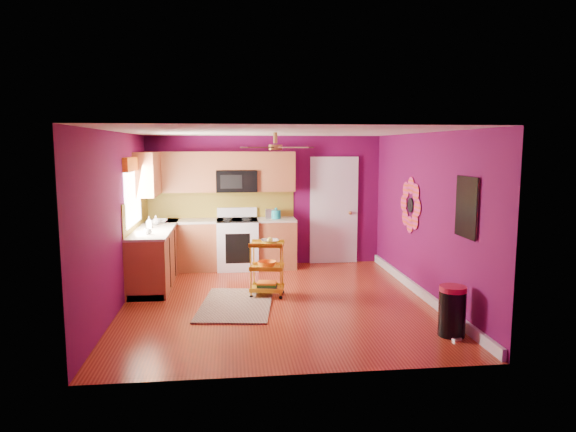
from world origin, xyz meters
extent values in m
plane|color=maroon|center=(0.00, 0.00, 0.00)|extent=(5.00, 5.00, 0.00)
cube|color=#600B45|center=(0.00, 2.50, 1.25)|extent=(4.50, 0.04, 2.50)
cube|color=#600B45|center=(0.00, -2.50, 1.25)|extent=(4.50, 0.04, 2.50)
cube|color=#600B45|center=(-2.25, 0.00, 1.25)|extent=(0.04, 5.00, 2.50)
cube|color=#600B45|center=(2.25, 0.00, 1.25)|extent=(0.04, 5.00, 2.50)
cube|color=silver|center=(0.00, 0.00, 2.50)|extent=(4.50, 5.00, 0.04)
cube|color=white|center=(2.22, 0.00, 0.07)|extent=(0.05, 4.90, 0.14)
cube|color=brown|center=(-1.95, 1.35, 0.45)|extent=(0.60, 2.30, 0.90)
cube|color=brown|center=(-0.85, 2.20, 0.45)|extent=(2.80, 0.60, 0.90)
cube|color=beige|center=(-1.95, 1.35, 0.92)|extent=(0.63, 2.30, 0.04)
cube|color=beige|center=(-0.85, 2.20, 0.92)|extent=(2.80, 0.63, 0.04)
cube|color=black|center=(-1.95, 1.35, 0.05)|extent=(0.54, 2.30, 0.10)
cube|color=black|center=(-0.85, 2.20, 0.05)|extent=(2.80, 0.54, 0.10)
cube|color=white|center=(-0.55, 2.17, 0.46)|extent=(0.76, 0.66, 0.92)
cube|color=black|center=(-0.55, 2.17, 0.93)|extent=(0.76, 0.62, 0.03)
cube|color=white|center=(-0.55, 2.45, 1.04)|extent=(0.76, 0.06, 0.18)
cube|color=black|center=(-0.55, 1.84, 0.45)|extent=(0.45, 0.02, 0.55)
cube|color=brown|center=(-1.59, 2.33, 1.83)|extent=(1.32, 0.33, 0.75)
cube|color=brown|center=(0.19, 2.33, 1.83)|extent=(0.72, 0.33, 0.75)
cube|color=brown|center=(-0.55, 2.33, 2.03)|extent=(0.76, 0.33, 0.34)
cube|color=brown|center=(-2.08, 1.85, 1.83)|extent=(0.33, 1.30, 0.75)
cube|color=black|center=(-0.55, 2.30, 1.65)|extent=(0.76, 0.38, 0.40)
cube|color=olive|center=(-0.85, 2.49, 1.20)|extent=(2.80, 0.01, 0.51)
cube|color=olive|center=(-2.24, 1.35, 1.20)|extent=(0.01, 2.30, 0.51)
cube|color=white|center=(-2.23, 1.05, 1.55)|extent=(0.03, 1.20, 1.00)
cube|color=orange|center=(-2.20, 1.05, 2.02)|extent=(0.08, 1.35, 0.22)
cube|color=white|center=(1.35, 2.48, 1.02)|extent=(0.85, 0.04, 2.05)
cube|color=white|center=(1.35, 2.46, 1.02)|extent=(0.95, 0.02, 2.15)
sphere|color=#BF8C3F|center=(1.67, 2.42, 1.00)|extent=(0.07, 0.07, 0.07)
cylinder|color=black|center=(2.23, 0.60, 1.35)|extent=(0.01, 0.24, 0.24)
cube|color=teal|center=(2.23, -1.40, 1.55)|extent=(0.03, 0.52, 0.72)
cube|color=black|center=(2.21, -1.40, 1.55)|extent=(0.01, 0.56, 0.76)
cylinder|color=#BF8C3F|center=(0.00, 0.20, 2.42)|extent=(0.06, 0.06, 0.16)
cylinder|color=#BF8C3F|center=(0.00, 0.20, 2.28)|extent=(0.20, 0.20, 0.08)
cube|color=#4C2D19|center=(0.27, 0.47, 2.28)|extent=(0.47, 0.47, 0.01)
cube|color=#4C2D19|center=(-0.27, 0.47, 2.28)|extent=(0.47, 0.47, 0.01)
cube|color=#4C2D19|center=(-0.27, -0.07, 2.28)|extent=(0.47, 0.47, 0.01)
cube|color=#4C2D19|center=(0.27, -0.07, 2.28)|extent=(0.47, 0.47, 0.01)
cube|color=#321A10|center=(-0.61, -0.13, 0.01)|extent=(1.21, 1.75, 0.02)
cylinder|color=gold|center=(-0.38, 0.19, 0.43)|extent=(0.02, 0.02, 0.79)
cylinder|color=gold|center=(0.07, 0.10, 0.43)|extent=(0.02, 0.02, 0.79)
cylinder|color=gold|center=(-0.32, 0.50, 0.43)|extent=(0.02, 0.02, 0.79)
cylinder|color=gold|center=(0.13, 0.41, 0.43)|extent=(0.02, 0.02, 0.79)
sphere|color=black|center=(-0.38, 0.19, 0.03)|extent=(0.06, 0.06, 0.06)
sphere|color=black|center=(0.07, 0.10, 0.03)|extent=(0.06, 0.06, 0.06)
sphere|color=black|center=(-0.32, 0.50, 0.03)|extent=(0.06, 0.06, 0.06)
sphere|color=black|center=(0.13, 0.41, 0.03)|extent=(0.06, 0.06, 0.06)
cube|color=gold|center=(-0.13, 0.30, 0.80)|extent=(0.57, 0.46, 0.03)
cube|color=gold|center=(-0.13, 0.30, 0.44)|extent=(0.57, 0.46, 0.03)
cube|color=gold|center=(-0.13, 0.30, 0.11)|extent=(0.57, 0.46, 0.03)
imported|color=beige|center=(-0.08, 0.29, 0.85)|extent=(0.33, 0.33, 0.07)
sphere|color=yellow|center=(-0.08, 0.29, 0.87)|extent=(0.09, 0.09, 0.09)
imported|color=orange|center=(-0.13, 0.30, 0.50)|extent=(0.34, 0.34, 0.09)
cube|color=navy|center=(-0.13, 0.30, 0.14)|extent=(0.33, 0.27, 0.04)
cube|color=#267233|center=(-0.13, 0.30, 0.18)|extent=(0.33, 0.27, 0.03)
cube|color=orange|center=(-0.13, 0.30, 0.21)|extent=(0.33, 0.27, 0.03)
cylinder|color=black|center=(1.99, -1.63, 0.28)|extent=(0.41, 0.41, 0.56)
cylinder|color=#AF1936|center=(1.99, -1.63, 0.59)|extent=(0.32, 0.32, 0.06)
cube|color=beige|center=(1.99, -1.79, 0.01)|extent=(0.12, 0.09, 0.03)
cylinder|color=teal|center=(0.18, 2.19, 1.02)|extent=(0.18, 0.18, 0.16)
sphere|color=teal|center=(0.18, 2.19, 1.12)|extent=(0.06, 0.06, 0.06)
cube|color=beige|center=(0.10, 2.24, 1.03)|extent=(0.22, 0.15, 0.18)
imported|color=#EA3F72|center=(-2.03, 1.30, 1.04)|extent=(0.09, 0.09, 0.19)
imported|color=white|center=(-1.97, 1.66, 1.02)|extent=(0.13, 0.13, 0.16)
imported|color=white|center=(-1.92, 1.91, 0.97)|extent=(0.25, 0.25, 0.06)
imported|color=white|center=(-1.95, 0.65, 0.99)|extent=(0.12, 0.12, 0.09)
camera|label=1|loc=(-0.67, -7.39, 2.28)|focal=32.00mm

